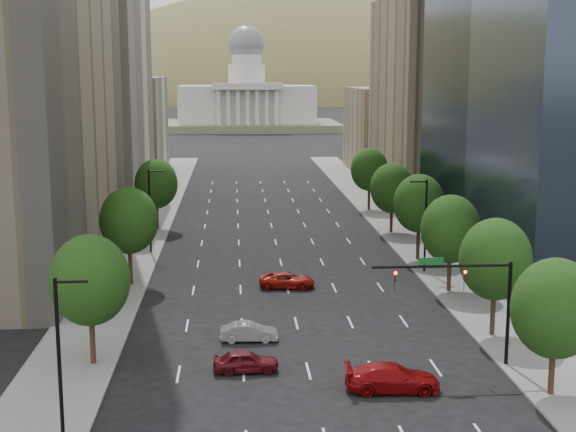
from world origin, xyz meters
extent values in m
cube|color=slate|center=(-15.50, 60.00, 0.07)|extent=(6.00, 200.00, 0.15)
cube|color=slate|center=(15.50, 60.00, 0.07)|extent=(6.00, 200.00, 0.15)
cube|color=beige|center=(-25.00, 103.00, 17.50)|extent=(14.00, 30.00, 35.00)
cube|color=beige|center=(-25.00, 136.00, 9.00)|extent=(14.00, 26.00, 18.00)
cube|color=#8C7759|center=(25.00, 100.00, 15.00)|extent=(14.00, 30.00, 30.00)
cube|color=#8C7759|center=(25.00, 133.00, 8.00)|extent=(14.00, 26.00, 16.00)
cylinder|color=#382316|center=(14.00, 25.00, 1.88)|extent=(0.36, 0.36, 3.75)
ellipsoid|color=black|center=(14.00, 25.00, 5.40)|extent=(5.20, 5.20, 5.98)
cylinder|color=#382316|center=(14.00, 36.00, 2.00)|extent=(0.36, 0.36, 4.00)
ellipsoid|color=black|center=(14.00, 36.00, 5.76)|extent=(5.20, 5.20, 5.98)
cylinder|color=#382316|center=(14.00, 48.00, 1.95)|extent=(0.36, 0.36, 3.90)
ellipsoid|color=black|center=(14.00, 48.00, 5.62)|extent=(5.20, 5.20, 5.98)
cylinder|color=#382316|center=(14.00, 60.00, 2.05)|extent=(0.36, 0.36, 4.10)
ellipsoid|color=black|center=(14.00, 60.00, 5.90)|extent=(5.20, 5.20, 5.98)
cylinder|color=#382316|center=(14.00, 74.00, 1.90)|extent=(0.36, 0.36, 3.80)
ellipsoid|color=black|center=(14.00, 74.00, 5.47)|extent=(5.20, 5.20, 5.98)
cylinder|color=#382316|center=(14.00, 90.00, 2.00)|extent=(0.36, 0.36, 4.00)
ellipsoid|color=black|center=(14.00, 90.00, 5.76)|extent=(5.20, 5.20, 5.98)
cylinder|color=#382316|center=(-14.00, 32.00, 2.00)|extent=(0.36, 0.36, 4.00)
ellipsoid|color=black|center=(-14.00, 32.00, 5.76)|extent=(5.20, 5.20, 5.98)
cylinder|color=#382316|center=(-14.00, 52.00, 2.08)|extent=(0.36, 0.36, 4.15)
ellipsoid|color=black|center=(-14.00, 52.00, 5.98)|extent=(5.20, 5.20, 5.98)
cylinder|color=#382316|center=(-14.00, 78.00, 1.98)|extent=(0.36, 0.36, 3.95)
ellipsoid|color=black|center=(-14.00, 78.00, 5.69)|extent=(5.20, 5.20, 5.98)
cylinder|color=black|center=(13.50, 55.00, 4.50)|extent=(0.20, 0.20, 9.00)
cylinder|color=black|center=(12.70, 55.00, 8.80)|extent=(1.60, 0.14, 0.14)
cylinder|color=black|center=(-13.50, 20.00, 4.50)|extent=(0.20, 0.20, 9.00)
cylinder|color=black|center=(-12.70, 20.00, 8.80)|extent=(1.60, 0.14, 0.14)
cylinder|color=black|center=(-13.50, 65.00, 4.50)|extent=(0.20, 0.20, 9.00)
cylinder|color=black|center=(-12.70, 65.00, 8.80)|extent=(1.60, 0.14, 0.14)
cylinder|color=black|center=(13.00, 30.00, 3.50)|extent=(0.24, 0.24, 7.00)
cylinder|color=black|center=(8.50, 30.00, 6.80)|extent=(9.00, 0.18, 0.18)
imported|color=black|center=(10.00, 30.00, 6.25)|extent=(0.18, 0.22, 1.10)
imported|color=black|center=(5.50, 30.00, 6.25)|extent=(0.18, 0.22, 1.10)
sphere|color=#FF0C07|center=(10.00, 29.82, 6.45)|extent=(0.20, 0.20, 0.20)
sphere|color=#FF0C07|center=(5.50, 29.82, 6.45)|extent=(0.20, 0.20, 0.20)
cube|color=#0C591E|center=(7.80, 30.00, 7.15)|extent=(1.60, 0.06, 0.45)
cube|color=#596647|center=(0.00, 250.00, 1.25)|extent=(60.00, 40.00, 2.50)
cube|color=silver|center=(0.00, 250.00, 8.50)|extent=(44.00, 26.00, 12.00)
cube|color=silver|center=(0.00, 236.00, 14.50)|extent=(22.00, 4.00, 2.00)
cylinder|color=silver|center=(0.00, 250.00, 18.00)|extent=(12.00, 12.00, 7.00)
cylinder|color=silver|center=(0.00, 250.00, 23.00)|extent=(9.60, 9.60, 3.00)
sphere|color=slate|center=(0.00, 250.00, 28.10)|extent=(11.60, 11.60, 11.60)
cylinder|color=silver|center=(0.00, 250.00, 33.95)|extent=(1.80, 1.80, 2.50)
ellipsoid|color=olive|center=(-140.00, 560.00, -33.25)|extent=(380.00, 342.00, 190.00)
ellipsoid|color=olive|center=(40.00, 600.00, -42.00)|extent=(440.00, 396.00, 240.00)
ellipsoid|color=olive|center=(210.00, 640.00, -35.00)|extent=(360.00, 324.00, 200.00)
imported|color=maroon|center=(4.75, 26.41, 0.83)|extent=(5.82, 2.60, 1.66)
imported|color=#540E15|center=(-4.02, 30.13, 0.71)|extent=(4.26, 1.86, 1.43)
imported|color=#9C9CA1|center=(-3.68, 36.14, 0.67)|extent=(4.13, 1.54, 1.35)
imported|color=maroon|center=(-0.02, 50.38, 0.69)|extent=(5.13, 2.74, 1.37)
camera|label=1|loc=(-4.66, -19.12, 19.01)|focal=50.28mm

